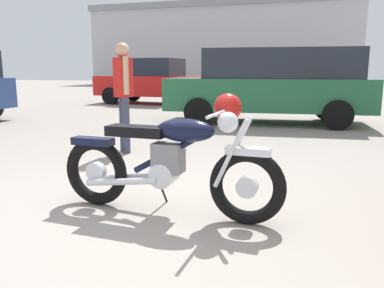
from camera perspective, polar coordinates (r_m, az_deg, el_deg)
name	(u,v)px	position (r m, az deg, el deg)	size (l,w,h in m)	color
ground_plane	(139,214)	(3.54, -7.82, -10.20)	(80.00, 80.00, 0.00)	gray
vintage_motorcycle	(173,160)	(3.40, -2.80, -2.29)	(2.08, 0.73, 1.07)	black
bystander	(123,86)	(6.04, -10.03, 8.35)	(0.30, 0.39, 1.66)	#383D51
red_hatchback_near	(153,81)	(14.82, -5.69, 9.14)	(4.42, 2.43, 1.67)	black
blue_hatchback_right	(272,83)	(9.52, 11.63, 8.68)	(4.71, 1.99, 1.74)	black
industrial_building	(227,46)	(36.24, 5.21, 14.13)	(22.94, 11.56, 13.11)	#B2B2B7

